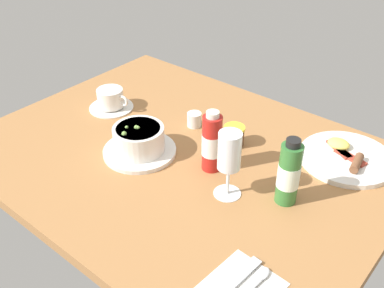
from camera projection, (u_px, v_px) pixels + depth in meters
ground_plane at (182, 158)px, 123.63cm from camera, size 110.00×84.00×3.00cm
porridge_bowl at (139, 141)px, 120.80cm from camera, size 19.74×19.74×8.73cm
coffee_cup at (111, 100)px, 141.73cm from camera, size 13.87×13.87×6.53cm
creamer_jug at (194, 119)px, 133.40cm from camera, size 4.26×5.18×4.85cm
wine_glass at (229, 154)px, 102.48cm from camera, size 6.66×6.66×17.18cm
jam_jar at (234, 136)px, 124.79cm from camera, size 5.84×5.84×5.75cm
sauce_bottle_green at (289, 174)px, 102.52cm from camera, size 5.16×5.16×17.11cm
sauce_bottle_red at (211, 144)px, 112.84cm from camera, size 5.13×5.13×16.68cm
breakfast_plate at (346, 157)px, 119.81cm from camera, size 24.77×24.77×3.70cm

